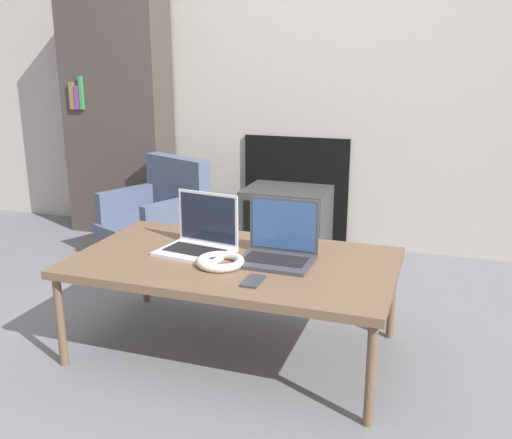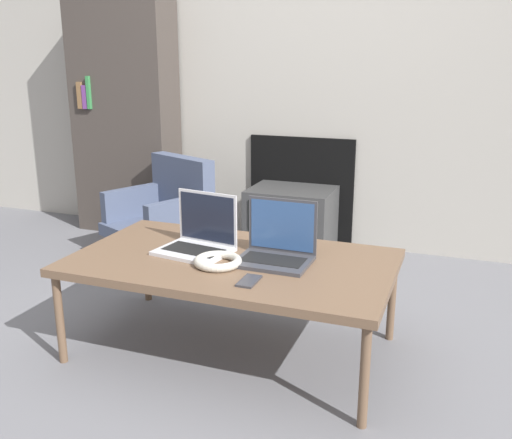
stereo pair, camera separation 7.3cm
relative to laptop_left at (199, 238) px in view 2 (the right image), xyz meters
The scene contains 10 objects.
ground_plane 0.60m from the laptop_left, 58.02° to the right, with size 14.00×14.00×0.00m, color slate.
wall_back 1.83m from the laptop_left, 83.80° to the left, with size 7.00×0.08×2.60m.
table 0.21m from the laptop_left, 15.55° to the right, with size 1.38×0.79×0.44m.
laptop_left is the anchor object (origin of this frame).
laptop_right 0.37m from the laptop_left, ahead, with size 0.31×0.24×0.26m.
headphones 0.22m from the laptop_left, 42.83° to the right, with size 0.20×0.20×0.04m.
phone 0.45m from the laptop_left, 38.31° to the right, with size 0.07×0.13×0.01m.
tv 1.40m from the laptop_left, 89.33° to the left, with size 0.56×0.44×0.43m.
armchair 1.22m from the laptop_left, 126.19° to the left, with size 0.71×0.71×0.65m.
bookshelf 1.96m from the laptop_left, 131.91° to the left, with size 0.76×0.32×1.68m.
Camera 2 is at (0.91, -1.90, 1.28)m, focal length 40.00 mm.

